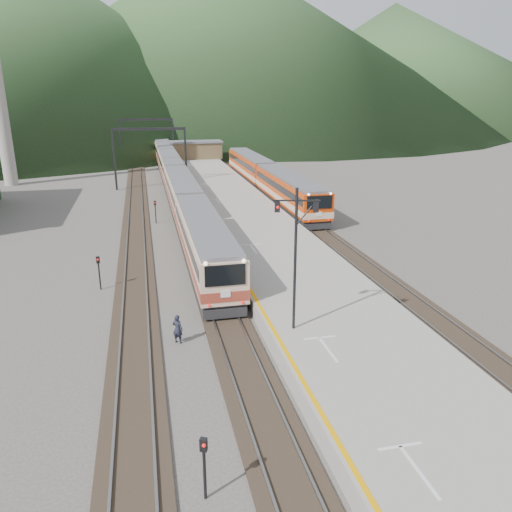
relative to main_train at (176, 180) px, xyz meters
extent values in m
plane|color=#47423D|center=(0.00, -49.73, -1.91)|extent=(400.00, 400.00, 0.00)
cube|color=black|center=(0.00, -9.73, -1.85)|extent=(2.60, 200.00, 0.12)
cube|color=slate|center=(-0.72, -9.73, -1.75)|extent=(0.10, 200.00, 0.14)
cube|color=slate|center=(0.72, -9.73, -1.75)|extent=(0.10, 200.00, 0.14)
cube|color=black|center=(-5.00, -9.73, -1.85)|extent=(2.60, 200.00, 0.12)
cube|color=slate|center=(-5.72, -9.73, -1.75)|extent=(0.10, 200.00, 0.14)
cube|color=slate|center=(-4.28, -9.73, -1.75)|extent=(0.10, 200.00, 0.14)
cube|color=black|center=(11.50, -9.73, -1.85)|extent=(2.60, 200.00, 0.12)
cube|color=slate|center=(10.78, -9.73, -1.75)|extent=(0.10, 200.00, 0.14)
cube|color=slate|center=(12.22, -9.73, -1.75)|extent=(0.10, 200.00, 0.14)
cube|color=gray|center=(5.60, -11.73, -1.41)|extent=(8.00, 100.00, 1.00)
cube|color=black|center=(-7.50, 5.27, 2.09)|extent=(0.25, 0.25, 8.00)
cube|color=black|center=(1.80, 5.27, 2.09)|extent=(0.25, 0.25, 8.00)
cube|color=black|center=(-2.85, 5.27, 5.89)|extent=(9.30, 0.22, 0.35)
cube|color=black|center=(-7.50, 30.27, 2.09)|extent=(0.25, 0.25, 8.00)
cube|color=black|center=(1.80, 30.27, 2.09)|extent=(0.25, 0.25, 8.00)
cube|color=black|center=(-2.85, 30.27, 5.89)|extent=(9.30, 0.22, 0.35)
cube|color=brown|center=(5.60, 28.27, 0.49)|extent=(9.00, 4.00, 2.80)
cube|color=slate|center=(5.60, 28.27, 2.04)|extent=(9.40, 4.40, 0.30)
cone|color=#274C22|center=(-40.00, 140.27, 28.09)|extent=(180.00, 180.00, 60.00)
cone|color=#274C22|center=(30.00, 180.27, 35.59)|extent=(220.00, 220.00, 75.00)
cone|color=#274C22|center=(110.00, 160.27, 23.09)|extent=(160.00, 160.00, 50.00)
cube|color=#D1AB8C|center=(0.00, -28.53, 0.00)|extent=(2.75, 18.52, 3.36)
cube|color=#D1AB8C|center=(0.00, -9.51, 0.00)|extent=(2.75, 18.52, 3.36)
cube|color=#D1AB8C|center=(0.00, 9.51, 0.00)|extent=(2.75, 18.52, 3.36)
cube|color=#D1AB8C|center=(0.00, 28.53, 0.00)|extent=(2.75, 18.52, 3.36)
cube|color=#BA3508|center=(11.50, -11.07, 0.09)|extent=(2.90, 19.51, 3.54)
cube|color=#BA3508|center=(11.50, 8.94, 0.09)|extent=(2.90, 19.51, 3.54)
cylinder|color=black|center=(2.88, -41.24, 2.66)|extent=(0.14, 0.14, 7.14)
cube|color=black|center=(2.88, -41.24, 5.63)|extent=(2.15, 0.58, 0.07)
cube|color=black|center=(2.01, -41.03, 5.33)|extent=(0.29, 0.23, 0.50)
cube|color=black|center=(3.76, -41.45, 5.33)|extent=(0.29, 0.23, 0.50)
cylinder|color=black|center=(-2.76, -50.29, -0.91)|extent=(0.10, 0.10, 2.00)
cube|color=black|center=(-2.76, -50.29, 0.14)|extent=(0.27, 0.24, 0.45)
cylinder|color=black|center=(-3.04, -14.14, -0.91)|extent=(0.10, 0.10, 2.00)
cube|color=black|center=(-3.04, -14.14, 0.14)|extent=(0.26, 0.22, 0.45)
cylinder|color=black|center=(-7.21, -31.08, -0.91)|extent=(0.10, 0.10, 2.00)
cube|color=black|center=(-7.21, -31.08, 0.14)|extent=(0.25, 0.20, 0.45)
imported|color=black|center=(-2.81, -39.61, -1.13)|extent=(0.68, 0.63, 1.57)
camera|label=1|loc=(-4.00, -63.01, 10.38)|focal=35.00mm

